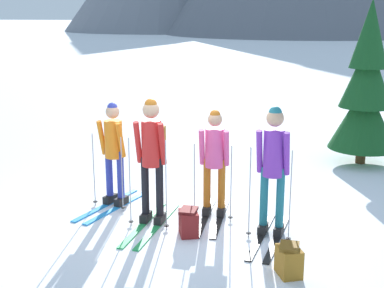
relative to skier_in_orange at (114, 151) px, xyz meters
The scene contains 8 objects.
ground_plane 1.42m from the skier_in_orange, 15.26° to the right, with size 400.00×400.00×0.00m, color white.
skier_in_orange is the anchor object (origin of this frame).
skier_in_red 0.99m from the skier_in_orange, 34.84° to the right, with size 0.61×1.73×1.83m.
skier_in_pink 1.62m from the skier_in_orange, ahead, with size 0.61×1.58×1.62m.
skier_in_purple 2.59m from the skier_in_orange, 13.31° to the right, with size 0.61×1.63×1.80m.
pine_tree_near 5.27m from the skier_in_orange, 40.63° to the left, with size 1.35×1.35×3.26m.
backpack_on_snow_front 1.80m from the skier_in_orange, 31.59° to the right, with size 0.34×0.39×0.38m.
backpack_on_snow_beside 3.37m from the skier_in_orange, 31.26° to the right, with size 0.35×0.39×0.38m.
Camera 1 is at (1.94, -7.11, 2.98)m, focal length 49.17 mm.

